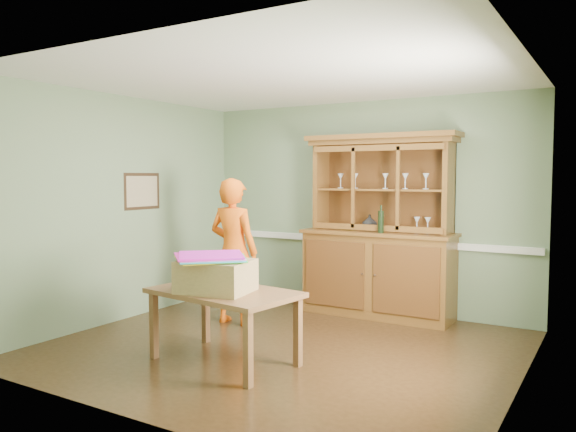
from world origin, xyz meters
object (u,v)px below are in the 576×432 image
Objects in this scene: china_hutch at (379,253)px; person at (233,251)px; dining_table at (224,299)px; cardboard_box at (216,276)px.

china_hutch is 1.81m from person.
dining_table is 1.43m from person.
person is at bearing 130.38° from dining_table.
person is (-0.74, 1.27, 0.03)m from cardboard_box.
china_hutch is 2.49m from dining_table.
dining_table is at bearing 120.86° from person.
dining_table is 0.25m from cardboard_box.
dining_table is at bearing -103.15° from china_hutch.
china_hutch is 2.58m from cardboard_box.
dining_table is 2.33× the size of cardboard_box.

